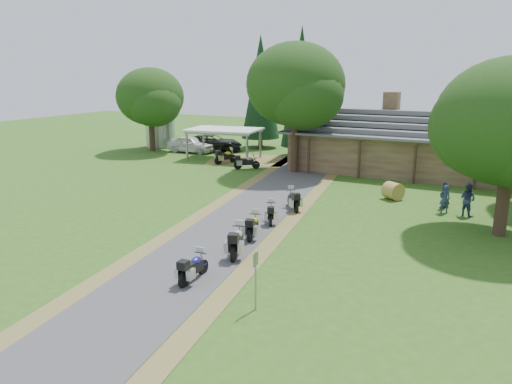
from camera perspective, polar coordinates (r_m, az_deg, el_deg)
The scene contains 24 objects.
ground at distance 21.74m, azimuth -7.44°, elevation -7.72°, with size 120.00×120.00×0.00m, color #305718.
driveway at distance 25.18m, azimuth -3.32°, elevation -4.59°, with size 46.00×46.00×0.00m, color #424244.
lodge at distance 41.43m, azimuth 18.78°, elevation 5.46°, with size 21.40×9.40×4.90m, color brown, non-canonical shape.
silo at distance 53.77m, azimuth -10.95°, elevation 8.36°, with size 3.03×3.03×6.15m, color gray.
carport at distance 45.64m, azimuth -3.66°, elevation 5.51°, with size 6.38×4.25×2.76m, color white, non-canonical shape.
car_white_sedan at distance 49.70m, azimuth -7.45°, elevation 5.69°, with size 6.14×2.59×2.05m, color white.
car_dark_suv at distance 50.19m, azimuth -5.02°, elevation 6.07°, with size 6.43×2.73×2.46m, color black.
motorcycle_row_a at distance 19.50m, azimuth -7.16°, elevation -8.41°, with size 1.75×0.57×1.20m, color navy, non-canonical shape.
motorcycle_row_b at distance 21.91m, azimuth -2.19°, elevation -5.48°, with size 2.06×0.67×1.41m, color #ACB0B4, non-canonical shape.
motorcycle_row_c at distance 24.19m, azimuth -0.35°, elevation -3.77°, with size 1.84×0.60×1.26m, color #D7C205, non-canonical shape.
motorcycle_row_d at distance 26.53m, azimuth 1.71°, elevation -2.28°, with size 1.72×0.56×1.18m, color #CD5104, non-canonical shape.
motorcycle_row_e at distance 29.08m, azimuth 4.25°, elevation -0.78°, with size 1.86×0.61×1.27m, color black, non-canonical shape.
motorcycle_carport_a at distance 43.38m, azimuth -3.47°, elevation 4.15°, with size 2.00×0.65×1.37m, color yellow, non-canonical shape.
motorcycle_carport_b at distance 40.88m, azimuth -1.06°, elevation 3.53°, with size 1.91×0.62×1.30m, color slate, non-canonical shape.
person_a at distance 30.20m, azimuth 20.79°, elevation -0.48°, with size 0.54×0.39×1.92m, color navy.
person_b at distance 30.05m, azimuth 23.06°, elevation -0.46°, with size 0.63×0.45×2.21m, color navy.
person_c at distance 31.18m, azimuth 20.76°, elevation -0.09°, with size 0.53×0.38×1.87m, color navy.
hay_bale at distance 32.44m, azimuth 15.40°, elevation 0.12°, with size 1.08×1.08×0.99m, color olive.
sign_post at distance 16.98m, azimuth -0.05°, elevation -10.15°, with size 0.38×0.06×2.08m, color gray, non-canonical shape.
oak_lodge_left at distance 39.19m, azimuth 4.50°, elevation 10.24°, with size 7.58×7.58×11.06m, color #16330F, non-canonical shape.
oak_driveway at distance 26.52m, azimuth 27.00°, elevation 4.83°, with size 7.18×7.18×8.98m, color #16330F, non-canonical shape.
oak_silo at distance 50.92m, azimuth -11.94°, elevation 9.46°, with size 6.61×6.61×8.69m, color #16330F, non-canonical shape.
cedar_near at distance 46.93m, azimuth 5.16°, elevation 11.29°, with size 3.61×3.61×11.86m, color black.
cedar_far at distance 51.97m, azimuth 0.53°, elevation 11.35°, with size 3.94×3.94×11.43m, color black.
Camera 1 is at (11.44, -16.71, 7.93)m, focal length 35.00 mm.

